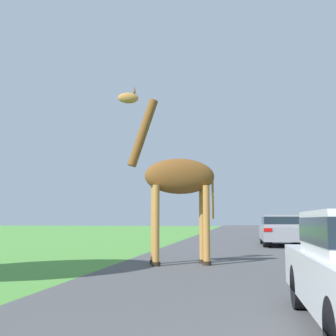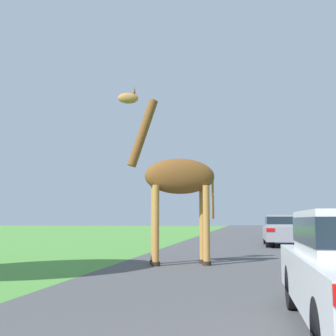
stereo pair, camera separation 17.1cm
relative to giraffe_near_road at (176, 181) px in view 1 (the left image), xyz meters
name	(u,v)px [view 1 (the left image)]	position (x,y,z in m)	size (l,w,h in m)	color
road	(246,236)	(2.14, 19.66, -2.24)	(7.54, 120.00, 0.00)	#4C4C4F
giraffe_near_road	(176,181)	(0.00, 0.00, 0.00)	(2.68, 1.17, 4.82)	#B77F3D
car_queue_right	(285,227)	(4.52, 16.68, -1.53)	(1.88, 4.14, 1.31)	black
car_queue_left	(282,229)	(3.61, 8.94, -1.50)	(1.88, 4.26, 1.40)	gray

